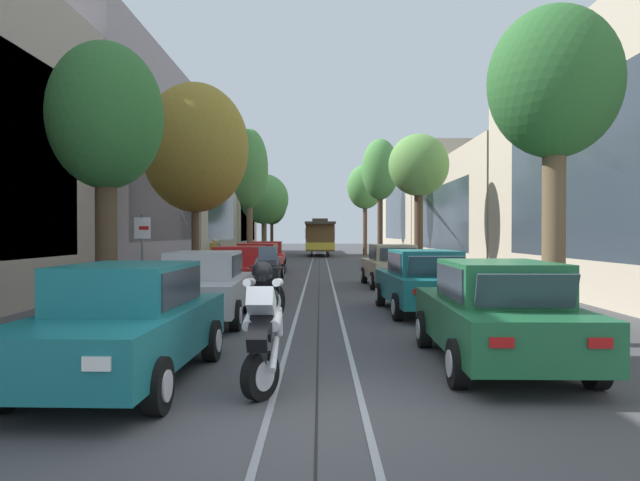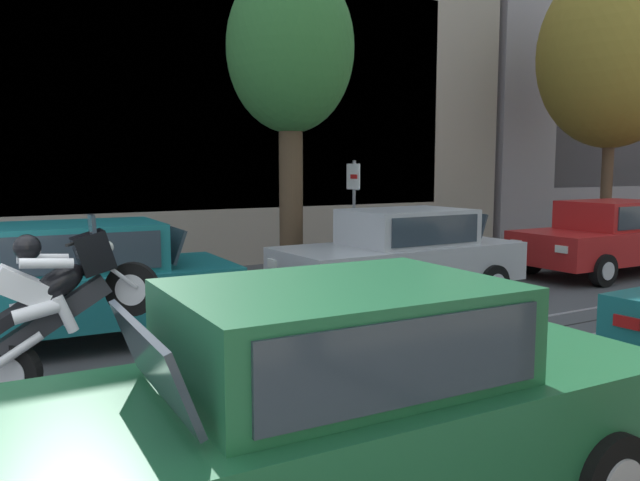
% 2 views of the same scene
% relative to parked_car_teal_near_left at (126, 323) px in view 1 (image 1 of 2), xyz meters
% --- Properties ---
extents(ground_plane, '(161.16, 161.16, 0.00)m').
position_rel_parked_car_teal_near_left_xyz_m(ground_plane, '(2.58, 24.32, -0.80)').
color(ground_plane, '#424244').
extents(trolley_track_rails, '(1.14, 72.46, 0.01)m').
position_rel_parked_car_teal_near_left_xyz_m(trolley_track_rails, '(2.58, 28.77, -0.79)').
color(trolley_track_rails, gray).
rests_on(trolley_track_rails, ground).
extents(building_facade_left, '(5.34, 64.16, 10.92)m').
position_rel_parked_car_teal_near_left_xyz_m(building_facade_left, '(-7.30, 29.34, 4.04)').
color(building_facade_left, gray).
rests_on(building_facade_left, ground).
extents(building_facade_right, '(5.97, 64.16, 9.86)m').
position_rel_parked_car_teal_near_left_xyz_m(building_facade_right, '(12.86, 29.14, 3.45)').
color(building_facade_right, '#BCAD93').
rests_on(building_facade_right, ground).
extents(parked_car_teal_near_left, '(2.11, 4.41, 1.58)m').
position_rel_parked_car_teal_near_left_xyz_m(parked_car_teal_near_left, '(0.00, 0.00, 0.00)').
color(parked_car_teal_near_left, '#196B70').
rests_on(parked_car_teal_near_left, ground).
extents(parked_car_silver_second_left, '(2.08, 4.40, 1.58)m').
position_rel_parked_car_teal_near_left_xyz_m(parked_car_silver_second_left, '(-0.03, 5.38, 0.00)').
color(parked_car_silver_second_left, '#B7B7BC').
rests_on(parked_car_silver_second_left, ground).
extents(parked_car_red_mid_left, '(2.03, 4.37, 1.58)m').
position_rel_parked_car_teal_near_left_xyz_m(parked_car_red_mid_left, '(0.01, 10.89, 0.00)').
color(parked_car_red_mid_left, red).
rests_on(parked_car_red_mid_left, ground).
extents(parked_car_red_fourth_left, '(2.06, 4.39, 1.58)m').
position_rel_parked_car_teal_near_left_xyz_m(parked_car_red_fourth_left, '(-0.02, 16.53, 0.00)').
color(parked_car_red_fourth_left, red).
rests_on(parked_car_red_fourth_left, ground).
extents(parked_car_red_fifth_left, '(2.11, 4.41, 1.58)m').
position_rel_parked_car_teal_near_left_xyz_m(parked_car_red_fifth_left, '(-0.14, 22.15, 0.00)').
color(parked_car_red_fifth_left, red).
rests_on(parked_car_red_fifth_left, ground).
extents(parked_car_green_near_right, '(2.06, 4.39, 1.58)m').
position_rel_parked_car_teal_near_left_xyz_m(parked_car_green_near_right, '(5.30, 0.96, 0.00)').
color(parked_car_green_near_right, '#1E6038').
rests_on(parked_car_green_near_right, ground).
extents(parked_car_teal_second_right, '(2.14, 4.42, 1.58)m').
position_rel_parked_car_teal_near_left_xyz_m(parked_car_teal_second_right, '(5.21, 6.73, 0.00)').
color(parked_car_teal_second_right, '#196B70').
rests_on(parked_car_teal_second_right, ground).
extents(parked_car_beige_mid_right, '(2.14, 4.42, 1.58)m').
position_rel_parked_car_teal_near_left_xyz_m(parked_car_beige_mid_right, '(5.33, 13.98, 0.00)').
color(parked_car_beige_mid_right, '#C1B28E').
rests_on(parked_car_beige_mid_right, ground).
extents(street_tree_kerb_left_near, '(2.33, 2.30, 5.95)m').
position_rel_parked_car_teal_near_left_xyz_m(street_tree_kerb_left_near, '(-1.80, 4.16, 3.52)').
color(street_tree_kerb_left_near, '#4C3826').
rests_on(street_tree_kerb_left_near, ground).
extents(street_tree_kerb_left_second, '(3.92, 3.56, 7.55)m').
position_rel_parked_car_teal_near_left_xyz_m(street_tree_kerb_left_second, '(-1.99, 13.49, 4.35)').
color(street_tree_kerb_left_second, brown).
rests_on(street_tree_kerb_left_second, ground).
extents(street_tree_kerb_left_mid, '(2.20, 2.02, 8.24)m').
position_rel_parked_car_teal_near_left_xyz_m(street_tree_kerb_left_mid, '(-1.57, 26.47, 4.97)').
color(street_tree_kerb_left_mid, brown).
rests_on(street_tree_kerb_left_mid, ground).
extents(street_tree_kerb_left_fourth, '(3.80, 4.14, 6.63)m').
position_rel_parked_car_teal_near_left_xyz_m(street_tree_kerb_left_fourth, '(-1.73, 36.93, 3.86)').
color(street_tree_kerb_left_fourth, brown).
rests_on(street_tree_kerb_left_fourth, ground).
extents(street_tree_kerb_left_far, '(2.93, 2.37, 7.15)m').
position_rel_parked_car_teal_near_left_xyz_m(street_tree_kerb_left_far, '(-1.98, 47.03, 4.16)').
color(street_tree_kerb_left_far, '#4C3826').
rests_on(street_tree_kerb_left_far, ground).
extents(street_tree_kerb_right_near, '(2.39, 2.12, 6.11)m').
position_rel_parked_car_teal_near_left_xyz_m(street_tree_kerb_right_near, '(6.86, 2.72, 3.81)').
color(street_tree_kerb_right_near, brown).
rests_on(street_tree_kerb_right_near, ground).
extents(street_tree_kerb_right_second, '(2.68, 2.30, 6.43)m').
position_rel_parked_car_teal_near_left_xyz_m(street_tree_kerb_right_second, '(7.00, 17.81, 4.14)').
color(street_tree_kerb_right_second, '#4C3826').
rests_on(street_tree_kerb_right_second, ground).
extents(street_tree_kerb_right_mid, '(2.57, 2.40, 8.55)m').
position_rel_parked_car_teal_near_left_xyz_m(street_tree_kerb_right_mid, '(6.78, 31.99, 5.53)').
color(street_tree_kerb_right_mid, '#4C3826').
rests_on(street_tree_kerb_right_mid, ground).
extents(street_tree_kerb_right_fourth, '(3.29, 2.88, 8.29)m').
position_rel_parked_car_teal_near_left_xyz_m(street_tree_kerb_right_fourth, '(6.74, 44.75, 5.40)').
color(street_tree_kerb_right_fourth, brown).
rests_on(street_tree_kerb_right_fourth, ground).
extents(cable_car_trolley, '(2.69, 9.16, 3.28)m').
position_rel_parked_car_teal_near_left_xyz_m(cable_car_trolley, '(2.58, 43.68, 0.86)').
color(cable_car_trolley, brown).
rests_on(cable_car_trolley, ground).
extents(motorcycle_with_rider, '(0.49, 1.85, 1.82)m').
position_rel_parked_car_teal_near_left_xyz_m(motorcycle_with_rider, '(1.91, -0.43, 0.16)').
color(motorcycle_with_rider, black).
rests_on(motorcycle_with_rider, ground).
extents(pedestrian_on_left_pavement, '(0.55, 0.28, 1.72)m').
position_rel_parked_car_teal_near_left_xyz_m(pedestrian_on_left_pavement, '(-3.41, 25.03, 0.17)').
color(pedestrian_on_left_pavement, '#4C4233').
rests_on(pedestrian_on_left_pavement, ground).
extents(pedestrian_on_right_pavement, '(0.55, 0.42, 1.61)m').
position_rel_parked_car_teal_near_left_xyz_m(pedestrian_on_right_pavement, '(-4.32, 30.63, 0.11)').
color(pedestrian_on_right_pavement, '#4C4233').
rests_on(pedestrian_on_right_pavement, ground).
extents(fire_hydrant, '(0.40, 0.22, 0.84)m').
position_rel_parked_car_teal_near_left_xyz_m(fire_hydrant, '(-1.62, 10.51, -0.38)').
color(fire_hydrant, '#B2B2B7').
rests_on(fire_hydrant, ground).
extents(street_sign_post, '(0.36, 0.09, 2.42)m').
position_rel_parked_car_teal_near_left_xyz_m(street_sign_post, '(-1.40, 5.28, 0.72)').
color(street_sign_post, slate).
rests_on(street_sign_post, ground).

